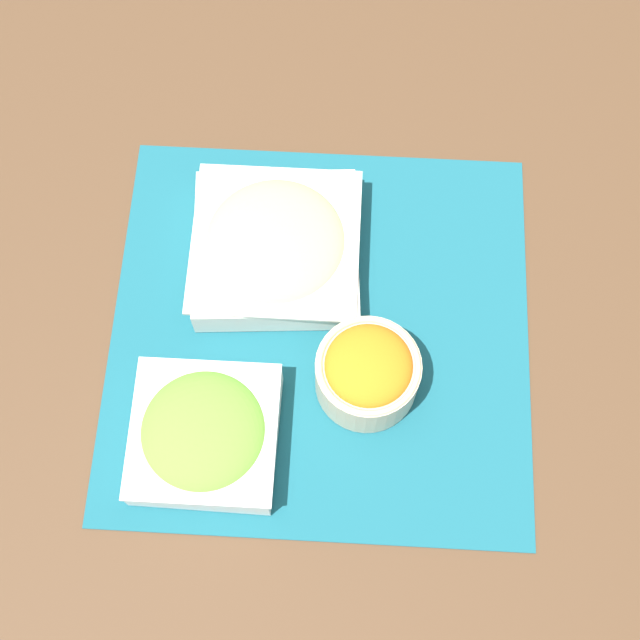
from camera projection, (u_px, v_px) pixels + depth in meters
ground_plane at (320, 331)px, 1.00m from camera, size 3.00×3.00×0.00m
placemat at (320, 331)px, 1.00m from camera, size 0.47×0.46×0.00m
cucumber_bowl at (276, 246)px, 1.00m from camera, size 0.20×0.20×0.06m
lettuce_bowl at (205, 434)px, 0.92m from camera, size 0.15×0.15×0.06m
carrot_bowl at (368, 372)px, 0.94m from camera, size 0.11×0.11×0.08m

